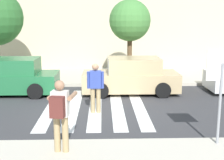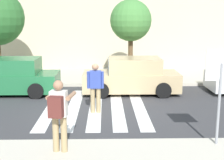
# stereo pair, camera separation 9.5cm
# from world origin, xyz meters

# --- Properties ---
(ground_plane) EXTENTS (120.00, 120.00, 0.00)m
(ground_plane) POSITION_xyz_m (0.00, 0.00, 0.00)
(ground_plane) COLOR #38383A
(sidewalk_far) EXTENTS (60.00, 4.80, 0.14)m
(sidewalk_far) POSITION_xyz_m (0.00, 6.00, 0.07)
(sidewalk_far) COLOR beige
(sidewalk_far) RESTS_ON ground
(building_facade_far) EXTENTS (56.00, 4.00, 6.04)m
(building_facade_far) POSITION_xyz_m (0.00, 10.40, 3.02)
(building_facade_far) COLOR beige
(building_facade_far) RESTS_ON ground
(crosswalk_stripe_0) EXTENTS (0.44, 5.20, 0.01)m
(crosswalk_stripe_0) POSITION_xyz_m (-1.60, 0.20, 0.00)
(crosswalk_stripe_0) COLOR silver
(crosswalk_stripe_0) RESTS_ON ground
(crosswalk_stripe_1) EXTENTS (0.44, 5.20, 0.01)m
(crosswalk_stripe_1) POSITION_xyz_m (-0.80, 0.20, 0.00)
(crosswalk_stripe_1) COLOR silver
(crosswalk_stripe_1) RESTS_ON ground
(crosswalk_stripe_2) EXTENTS (0.44, 5.20, 0.01)m
(crosswalk_stripe_2) POSITION_xyz_m (0.00, 0.20, 0.00)
(crosswalk_stripe_2) COLOR silver
(crosswalk_stripe_2) RESTS_ON ground
(crosswalk_stripe_3) EXTENTS (0.44, 5.20, 0.01)m
(crosswalk_stripe_3) POSITION_xyz_m (0.80, 0.20, 0.00)
(crosswalk_stripe_3) COLOR silver
(crosswalk_stripe_3) RESTS_ON ground
(crosswalk_stripe_4) EXTENTS (0.44, 5.20, 0.01)m
(crosswalk_stripe_4) POSITION_xyz_m (1.60, 0.20, 0.00)
(crosswalk_stripe_4) COLOR silver
(crosswalk_stripe_4) RESTS_ON ground
(stop_sign) EXTENTS (0.76, 0.08, 2.38)m
(stop_sign) POSITION_xyz_m (3.16, -3.56, 1.87)
(stop_sign) COLOR gray
(stop_sign) RESTS_ON sidewalk_near
(photographer_with_backpack) EXTENTS (0.66, 0.90, 1.72)m
(photographer_with_backpack) POSITION_xyz_m (-0.72, -3.95, 1.17)
(photographer_with_backpack) COLOR tan
(photographer_with_backpack) RESTS_ON sidewalk_near
(pedestrian_crossing) EXTENTS (0.58, 0.24, 1.72)m
(pedestrian_crossing) POSITION_xyz_m (0.03, -0.47, 0.97)
(pedestrian_crossing) COLOR tan
(pedestrian_crossing) RESTS_ON ground
(parked_car_green) EXTENTS (4.10, 1.92, 1.55)m
(parked_car_green) POSITION_xyz_m (-3.68, 2.30, 0.73)
(parked_car_green) COLOR #236B3D
(parked_car_green) RESTS_ON ground
(parked_car_tan) EXTENTS (4.10, 1.92, 1.55)m
(parked_car_tan) POSITION_xyz_m (1.51, 2.30, 0.73)
(parked_car_tan) COLOR tan
(parked_car_tan) RESTS_ON ground
(street_tree_center) EXTENTS (2.03, 2.03, 3.96)m
(street_tree_center) POSITION_xyz_m (1.63, 4.58, 3.06)
(street_tree_center) COLOR brown
(street_tree_center) RESTS_ON sidewalk_far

